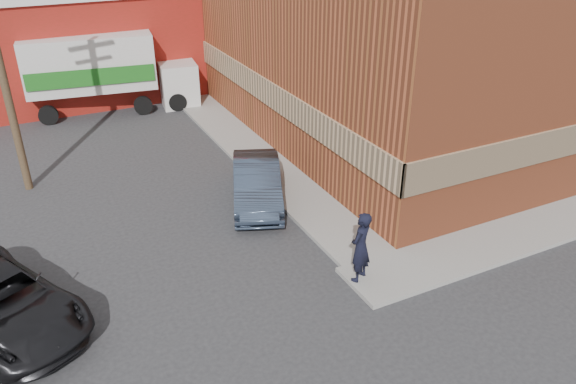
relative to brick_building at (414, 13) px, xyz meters
name	(u,v)px	position (x,y,z in m)	size (l,w,h in m)	color
ground	(351,267)	(-8.50, -9.00, -4.68)	(90.00, 90.00, 0.00)	#28282B
brick_building	(414,13)	(0.00, 0.00, 0.00)	(14.25, 18.25, 9.36)	#A44A2A
sidewalk_south	(570,218)	(-1.00, -9.90, -4.62)	(16.00, 1.80, 0.12)	gray
sidewalk_west	(245,146)	(-7.90, 0.00, -4.62)	(1.80, 18.00, 0.12)	gray
warehouse	(32,40)	(-14.50, 11.00, -1.87)	(16.30, 8.30, 5.60)	maroon
man	(361,247)	(-8.70, -9.67, -3.59)	(0.71, 0.47, 1.94)	black
sedan	(257,183)	(-9.30, -4.46, -3.97)	(1.50, 4.30, 1.42)	#323F54
box_truck	(107,68)	(-11.80, 6.91, -2.60)	(7.53, 3.10, 3.61)	silver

